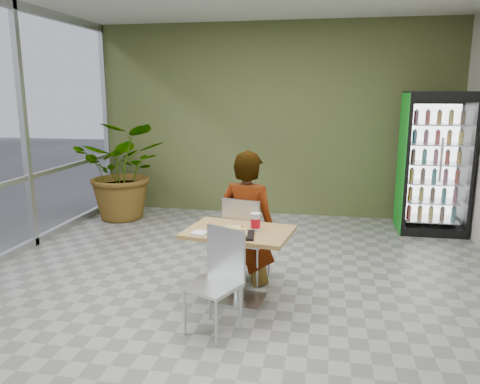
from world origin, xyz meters
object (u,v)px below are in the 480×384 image
dining_table (239,251)px  potted_plant (124,170)px  chair_far (245,234)px  beverage_fridge (434,163)px  soda_cup (256,222)px  seated_woman (247,231)px  chair_near (219,272)px  cafeteria_tray (233,235)px

dining_table → potted_plant: potted_plant is taller
dining_table → chair_far: 0.48m
dining_table → beverage_fridge: beverage_fridge is taller
soda_cup → potted_plant: (-2.61, 2.77, -0.03)m
seated_woman → chair_near: bearing=100.1°
chair_near → cafeteria_tray: (0.05, 0.36, 0.23)m
soda_cup → cafeteria_tray: bearing=-129.2°
chair_near → dining_table: bearing=108.4°
dining_table → potted_plant: size_ratio=0.68×
potted_plant → chair_near: bearing=-54.6°
cafeteria_tray → potted_plant: size_ratio=0.25×
beverage_fridge → potted_plant: 4.84m
soda_cup → beverage_fridge: bearing=52.8°
cafeteria_tray → beverage_fridge: bearing=52.7°
chair_near → potted_plant: 4.12m
seated_woman → potted_plant: size_ratio=1.10×
cafeteria_tray → potted_plant: 3.86m
chair_near → soda_cup: (0.23, 0.58, 0.30)m
cafeteria_tray → beverage_fridge: 3.97m
cafeteria_tray → dining_table: bearing=85.7°
dining_table → potted_plant: bearing=131.3°
dining_table → soda_cup: soda_cup is taller
chair_far → cafeteria_tray: size_ratio=2.43×
beverage_fridge → potted_plant: bearing=-178.7°
seated_woman → potted_plant: potted_plant is taller
chair_far → potted_plant: (-2.42, 2.31, 0.24)m
chair_far → seated_woman: seated_woman is taller
chair_near → cafeteria_tray: size_ratio=2.30×
dining_table → beverage_fridge: size_ratio=0.53×
chair_far → potted_plant: potted_plant is taller
chair_far → soda_cup: chair_far is taller
seated_woman → cafeteria_tray: (-0.01, -0.73, 0.18)m
chair_far → beverage_fridge: bearing=-121.1°
chair_far → seated_woman: bearing=-102.2°
chair_far → chair_near: (-0.04, -1.05, -0.03)m
dining_table → soda_cup: size_ratio=6.34×
potted_plant → cafeteria_tray: bearing=-50.9°
dining_table → cafeteria_tray: cafeteria_tray is taller
chair_near → beverage_fridge: 4.31m
dining_table → cafeteria_tray: size_ratio=2.77×
chair_far → cafeteria_tray: bearing=104.2°
chair_far → cafeteria_tray: (0.01, -0.68, 0.20)m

